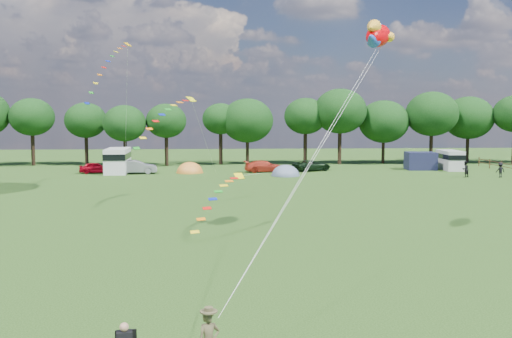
{
  "coord_description": "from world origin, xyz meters",
  "views": [
    {
      "loc": [
        -1.8,
        -21.71,
        6.9
      ],
      "look_at": [
        0.0,
        8.0,
        4.0
      ],
      "focal_mm": 40.0,
      "sensor_mm": 36.0,
      "label": 1
    }
  ],
  "objects": [
    {
      "name": "car_a",
      "position": [
        -16.35,
        45.0,
        0.64
      ],
      "size": [
        4.04,
        2.05,
        1.29
      ],
      "primitive_type": "imported",
      "rotation": [
        0.0,
        0.0,
        1.71
      ],
      "color": "maroon",
      "rests_on": "ground"
    },
    {
      "name": "tent_greyblue",
      "position": [
        5.29,
        41.01,
        0.02
      ],
      "size": [
        3.25,
        3.55,
        2.41
      ],
      "color": "slate",
      "rests_on": "ground"
    },
    {
      "name": "car_b",
      "position": [
        -11.63,
        44.21,
        0.78
      ],
      "size": [
        4.53,
        2.02,
        1.55
      ],
      "primitive_type": "imported",
      "rotation": [
        0.0,
        0.0,
        1.66
      ],
      "color": "gray",
      "rests_on": "ground"
    },
    {
      "name": "tent_orange",
      "position": [
        -5.53,
        44.84,
        0.02
      ],
      "size": [
        3.21,
        3.52,
        2.51
      ],
      "color": "orange",
      "rests_on": "ground"
    },
    {
      "name": "walker_a",
      "position": [
        24.65,
        38.42,
        0.88
      ],
      "size": [
        1.0,
        0.87,
        1.76
      ],
      "primitive_type": "imported",
      "rotation": [
        0.0,
        0.0,
        3.64
      ],
      "color": "black",
      "rests_on": "ground"
    },
    {
      "name": "walker_b",
      "position": [
        28.37,
        38.0,
        0.81
      ],
      "size": [
        1.12,
        0.69,
        1.62
      ],
      "primitive_type": "imported",
      "rotation": [
        0.0,
        0.0,
        3.35
      ],
      "color": "black",
      "rests_on": "ground"
    },
    {
      "name": "fish_kite",
      "position": [
        6.57,
        8.95,
        11.09
      ],
      "size": [
        2.53,
        3.4,
        1.84
      ],
      "rotation": [
        0.0,
        -0.21,
        1.04
      ],
      "color": "#E40004",
      "rests_on": "ground"
    },
    {
      "name": "streamer_kite_b",
      "position": [
        -5.65,
        21.0,
        6.92
      ],
      "size": [
        4.31,
        4.75,
        3.82
      ],
      "rotation": [
        0.0,
        0.0,
        0.88
      ],
      "color": "#FBF810",
      "rests_on": "ground"
    },
    {
      "name": "car_d",
      "position": [
        9.06,
        46.25,
        0.66
      ],
      "size": [
        5.3,
        3.97,
        1.32
      ],
      "primitive_type": "imported",
      "rotation": [
        0.0,
        0.0,
        1.99
      ],
      "color": "black",
      "rests_on": "ground"
    },
    {
      "name": "campervan_d",
      "position": [
        26.25,
        46.52,
        1.29
      ],
      "size": [
        2.3,
        4.97,
        2.39
      ],
      "rotation": [
        0.0,
        0.0,
        1.53
      ],
      "color": "#B5B5B7",
      "rests_on": "ground"
    },
    {
      "name": "ground_plane",
      "position": [
        0.0,
        0.0,
        0.0
      ],
      "size": [
        180.0,
        180.0,
        0.0
      ],
      "primitive_type": "plane",
      "color": "black",
      "rests_on": "ground"
    },
    {
      "name": "streamer_kite_c",
      "position": [
        -1.77,
        11.11,
        2.35
      ],
      "size": [
        3.13,
        4.82,
        2.78
      ],
      "rotation": [
        0.0,
        0.0,
        0.41
      ],
      "color": "yellow",
      "rests_on": "ground"
    },
    {
      "name": "tree_line",
      "position": [
        5.3,
        54.99,
        6.35
      ],
      "size": [
        102.98,
        10.98,
        10.27
      ],
      "color": "black",
      "rests_on": "ground"
    },
    {
      "name": "streamer_kite_a",
      "position": [
        -11.54,
        30.19,
        11.43
      ],
      "size": [
        3.25,
        5.61,
        5.76
      ],
      "rotation": [
        0.0,
        0.0,
        1.12
      ],
      "color": "#EFAC00",
      "rests_on": "ground"
    },
    {
      "name": "car_c",
      "position": [
        3.25,
        45.17,
        0.69
      ],
      "size": [
        4.79,
        2.44,
        1.38
      ],
      "primitive_type": "imported",
      "rotation": [
        0.0,
        0.0,
        1.68
      ],
      "color": "red",
      "rests_on": "ground"
    },
    {
      "name": "awning_navy",
      "position": [
        22.71,
        46.98,
        1.09
      ],
      "size": [
        3.67,
        3.07,
        2.17
      ],
      "primitive_type": "cube",
      "rotation": [
        0.0,
        0.0,
        -0.07
      ],
      "color": "#1A1C3A",
      "rests_on": "ground"
    },
    {
      "name": "campervan_b",
      "position": [
        -13.9,
        45.2,
        1.54
      ],
      "size": [
        2.73,
        5.95,
        2.87
      ],
      "rotation": [
        0.0,
        0.0,
        1.61
      ],
      "color": "silver",
      "rests_on": "ground"
    }
  ]
}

